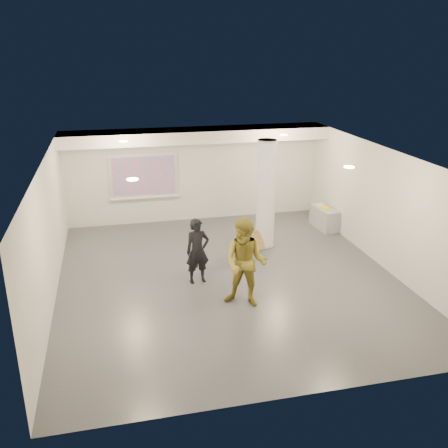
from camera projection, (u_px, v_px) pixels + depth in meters
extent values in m
cube|color=#3A3D41|center=(228.00, 278.00, 12.15)|extent=(8.00, 9.00, 0.01)
cube|color=white|center=(228.00, 156.00, 11.14)|extent=(8.00, 9.00, 0.01)
cube|color=silver|center=(195.00, 174.00, 15.77)|extent=(8.00, 0.01, 3.00)
cube|color=silver|center=(298.00, 315.00, 7.52)|extent=(8.00, 0.01, 3.00)
cube|color=silver|center=(48.00, 233.00, 10.79)|extent=(0.01, 9.00, 3.00)
cube|color=silver|center=(383.00, 208.00, 12.50)|extent=(0.01, 9.00, 3.00)
cube|color=silver|center=(197.00, 135.00, 14.82)|extent=(8.00, 1.10, 0.36)
cylinder|color=#FFCB8E|center=(123.00, 141.00, 12.97)|extent=(0.22, 0.22, 0.02)
cylinder|color=#FFCB8E|center=(284.00, 135.00, 13.91)|extent=(0.22, 0.22, 0.02)
cylinder|color=#FFCB8E|center=(132.00, 179.00, 9.30)|extent=(0.22, 0.22, 0.02)
cylinder|color=#FFCB8E|center=(349.00, 167.00, 10.24)|extent=(0.22, 0.22, 0.02)
cylinder|color=white|center=(266.00, 194.00, 13.61)|extent=(0.52, 0.52, 3.00)
cube|color=silver|center=(144.00, 176.00, 15.37)|extent=(2.10, 0.06, 1.40)
cube|color=blue|center=(144.00, 176.00, 15.33)|extent=(1.90, 0.01, 1.20)
cube|color=silver|center=(145.00, 198.00, 15.56)|extent=(2.10, 0.08, 0.04)
cube|color=#929598|center=(324.00, 218.00, 15.34)|extent=(0.56, 1.16, 0.65)
cube|color=silver|center=(321.00, 205.00, 15.46)|extent=(0.27, 0.34, 0.02)
cube|color=#F9E700|center=(326.00, 208.00, 15.21)|extent=(0.24, 0.30, 0.03)
cube|color=#A07A48|center=(262.00, 239.00, 13.86)|extent=(0.49, 0.19, 0.52)
cube|color=#A07A48|center=(256.00, 242.00, 13.73)|extent=(0.48, 0.29, 0.48)
imported|color=black|center=(198.00, 251.00, 11.69)|extent=(0.62, 0.46, 1.58)
imported|color=olive|center=(246.00, 263.00, 10.58)|extent=(1.20, 1.12, 1.97)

